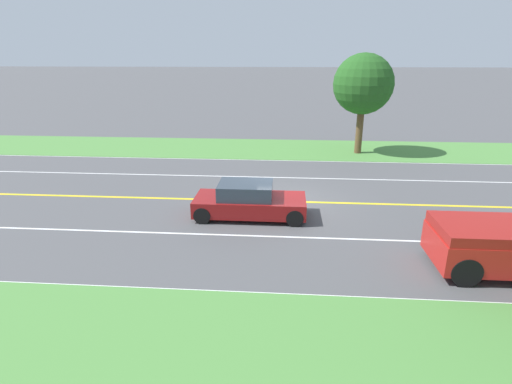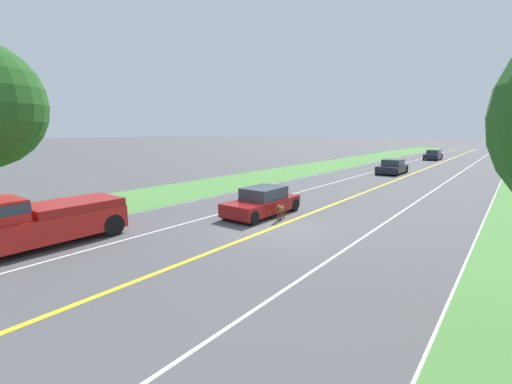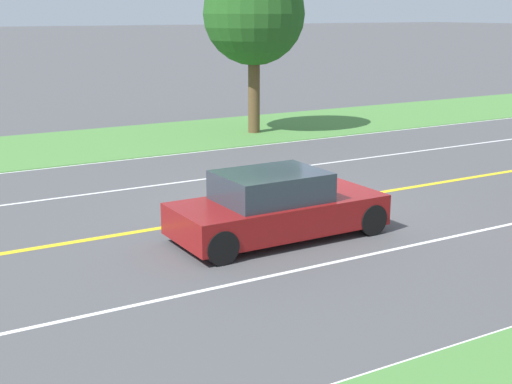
{
  "view_description": "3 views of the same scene",
  "coord_description": "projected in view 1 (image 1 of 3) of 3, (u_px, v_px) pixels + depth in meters",
  "views": [
    {
      "loc": [
        15.97,
        -0.02,
        5.91
      ],
      "look_at": [
        1.54,
        -1.11,
        0.93
      ],
      "focal_mm": 28.0,
      "sensor_mm": 36.0,
      "label": 1
    },
    {
      "loc": [
        -7.94,
        11.7,
        4.04
      ],
      "look_at": [
        1.6,
        -0.68,
        1.24
      ],
      "focal_mm": 24.0,
      "sensor_mm": 36.0,
      "label": 2
    },
    {
      "loc": [
        13.14,
        -8.55,
        4.37
      ],
      "look_at": [
        1.97,
        -1.96,
        1.06
      ],
      "focal_mm": 50.0,
      "sensor_mm": 36.0,
      "label": 3
    }
  ],
  "objects": [
    {
      "name": "grass_verge_right",
      "position": [
        281.0,
        384.0,
        7.55
      ],
      "size": [
        6.0,
        160.0,
        0.03
      ],
      "primitive_type": "cube",
      "color": "#4C843D",
      "rests_on": "ground"
    },
    {
      "name": "lane_edge_line_left",
      "position": [
        286.0,
        160.0,
        23.58
      ],
      "size": [
        0.14,
        160.0,
        0.01
      ],
      "primitive_type": "cube",
      "color": "white",
      "rests_on": "ground"
    },
    {
      "name": "lane_dash_oncoming",
      "position": [
        285.0,
        178.0,
        20.28
      ],
      "size": [
        0.1,
        160.0,
        0.01
      ],
      "primitive_type": "cube",
      "color": "white",
      "rests_on": "ground"
    },
    {
      "name": "centre_divider_line",
      "position": [
        285.0,
        201.0,
        16.98
      ],
      "size": [
        0.18,
        160.0,
        0.01
      ],
      "primitive_type": "cube",
      "color": "yellow",
      "rests_on": "ground"
    },
    {
      "name": "ego_car",
      "position": [
        249.0,
        201.0,
        15.23
      ],
      "size": [
        1.84,
        4.22,
        1.35
      ],
      "color": "maroon",
      "rests_on": "ground"
    },
    {
      "name": "ground_plane",
      "position": [
        285.0,
        202.0,
        16.98
      ],
      "size": [
        400.0,
        400.0,
        0.0
      ],
      "primitive_type": "plane",
      "color": "#4C4C4F"
    },
    {
      "name": "lane_dash_same_dir",
      "position": [
        284.0,
        237.0,
        13.68
      ],
      "size": [
        0.1,
        160.0,
        0.01
      ],
      "primitive_type": "cube",
      "color": "white",
      "rests_on": "ground"
    },
    {
      "name": "grass_verge_left",
      "position": [
        286.0,
        149.0,
        26.4
      ],
      "size": [
        6.0,
        160.0,
        0.03
      ],
      "primitive_type": "cube",
      "color": "#4C843D",
      "rests_on": "ground"
    },
    {
      "name": "lane_edge_line_right",
      "position": [
        283.0,
        295.0,
        10.38
      ],
      "size": [
        0.14,
        160.0,
        0.01
      ],
      "primitive_type": "cube",
      "color": "white",
      "rests_on": "ground"
    },
    {
      "name": "roadside_tree_left_near",
      "position": [
        363.0,
        84.0,
        23.95
      ],
      "size": [
        3.61,
        3.61,
        6.07
      ],
      "color": "brown",
      "rests_on": "ground"
    },
    {
      "name": "dog",
      "position": [
        258.0,
        194.0,
        16.44
      ],
      "size": [
        0.42,
        1.06,
        0.79
      ],
      "rotation": [
        0.0,
        0.0,
        0.29
      ],
      "color": "brown",
      "rests_on": "ground"
    }
  ]
}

